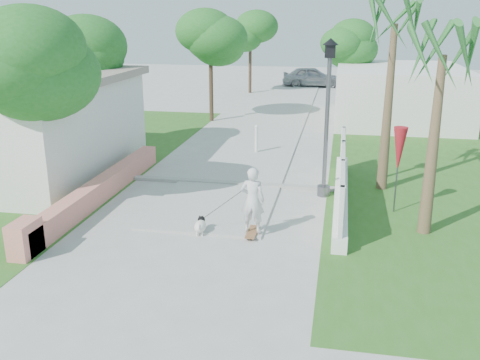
% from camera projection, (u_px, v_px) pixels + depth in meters
% --- Properties ---
extents(ground, '(90.00, 90.00, 0.00)m').
position_uv_depth(ground, '(169.00, 273.00, 10.89)').
color(ground, '#B7B7B2').
rests_on(ground, ground).
extents(path_strip, '(3.20, 36.00, 0.06)m').
position_uv_depth(path_strip, '(281.00, 109.00, 29.64)').
color(path_strip, '#B7B7B2').
rests_on(path_strip, ground).
extents(curb, '(6.50, 0.25, 0.10)m').
position_uv_depth(curb, '(229.00, 183.00, 16.50)').
color(curb, '#999993').
rests_on(curb, ground).
extents(grass_left, '(8.00, 20.00, 0.01)m').
position_uv_depth(grass_left, '(54.00, 157.00, 19.65)').
color(grass_left, '#325F1E').
rests_on(grass_left, ground).
extents(grass_right, '(8.00, 20.00, 0.01)m').
position_uv_depth(grass_right, '(455.00, 178.00, 17.14)').
color(grass_right, '#325F1E').
rests_on(grass_right, ground).
extents(pink_wall, '(0.45, 8.20, 0.80)m').
position_uv_depth(pink_wall, '(94.00, 194.00, 14.72)').
color(pink_wall, '#DF8572').
rests_on(pink_wall, ground).
extents(lattice_fence, '(0.35, 7.00, 1.50)m').
position_uv_depth(lattice_fence, '(342.00, 184.00, 14.81)').
color(lattice_fence, white).
rests_on(lattice_fence, ground).
extents(building_right, '(6.00, 8.00, 2.60)m').
position_uv_depth(building_right, '(398.00, 94.00, 26.31)').
color(building_right, silver).
rests_on(building_right, ground).
extents(street_lamp, '(0.44, 0.44, 4.44)m').
position_uv_depth(street_lamp, '(327.00, 113.00, 14.81)').
color(street_lamp, '#59595E').
rests_on(street_lamp, ground).
extents(bollard, '(0.14, 0.14, 1.09)m').
position_uv_depth(bollard, '(256.00, 138.00, 20.06)').
color(bollard, white).
rests_on(bollard, ground).
extents(patio_umbrella, '(0.36, 0.36, 2.30)m').
position_uv_depth(patio_umbrella, '(399.00, 151.00, 13.75)').
color(patio_umbrella, '#59595E').
rests_on(patio_umbrella, ground).
extents(tree_left_near, '(3.60, 3.60, 5.28)m').
position_uv_depth(tree_left_near, '(28.00, 65.00, 13.35)').
color(tree_left_near, '#4C3826').
rests_on(tree_left_near, ground).
extents(tree_left_mid, '(3.20, 3.20, 4.85)m').
position_uv_depth(tree_left_mid, '(91.00, 60.00, 18.79)').
color(tree_left_mid, '#4C3826').
rests_on(tree_left_mid, ground).
extents(tree_path_left, '(3.40, 3.40, 5.23)m').
position_uv_depth(tree_path_left, '(211.00, 41.00, 25.28)').
color(tree_path_left, '#4C3826').
rests_on(tree_path_left, ground).
extents(tree_path_right, '(3.00, 3.00, 4.79)m').
position_uv_depth(tree_path_right, '(344.00, 45.00, 28.01)').
color(tree_path_right, '#4C3826').
rests_on(tree_path_right, ground).
extents(tree_path_far, '(3.20, 3.20, 5.17)m').
position_uv_depth(tree_path_far, '(251.00, 34.00, 34.62)').
color(tree_path_far, '#4C3826').
rests_on(tree_path_far, ground).
extents(palm_far, '(1.80, 1.80, 5.30)m').
position_uv_depth(palm_far, '(394.00, 35.00, 14.83)').
color(palm_far, brown).
rests_on(palm_far, ground).
extents(palm_near, '(1.80, 1.80, 4.70)m').
position_uv_depth(palm_near, '(442.00, 66.00, 11.75)').
color(palm_near, brown).
rests_on(palm_near, ground).
extents(skateboarder, '(1.53, 0.84, 1.68)m').
position_uv_depth(skateboarder, '(251.00, 201.00, 12.50)').
color(skateboarder, '#975E3C').
rests_on(skateboarder, ground).
extents(dog, '(0.32, 0.60, 0.41)m').
position_uv_depth(dog, '(200.00, 225.00, 12.76)').
color(dog, white).
rests_on(dog, ground).
extents(parked_car, '(4.38, 2.19, 1.43)m').
position_uv_depth(parked_car, '(312.00, 77.00, 38.55)').
color(parked_car, '#989A9F').
rests_on(parked_car, ground).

